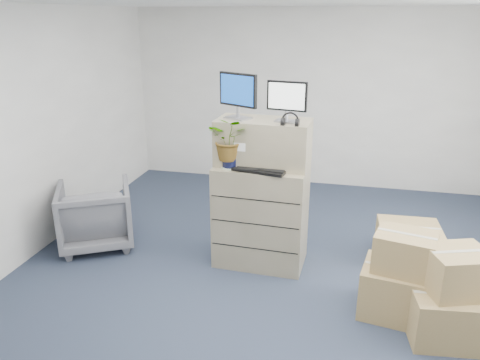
# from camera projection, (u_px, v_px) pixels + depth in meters

# --- Properties ---
(ground) EXTENTS (7.00, 7.00, 0.00)m
(ground) POSITION_uv_depth(u_px,v_px,m) (284.00, 298.00, 4.69)
(ground) COLOR #212C3D
(ground) RESTS_ON ground
(wall_back) EXTENTS (6.00, 0.02, 2.80)m
(wall_back) POSITION_uv_depth(u_px,v_px,m) (318.00, 100.00, 7.44)
(wall_back) COLOR beige
(wall_back) RESTS_ON ground
(filing_cabinet_lower) EXTENTS (1.01, 0.64, 1.15)m
(filing_cabinet_lower) POSITION_uv_depth(u_px,v_px,m) (261.00, 215.00, 5.20)
(filing_cabinet_lower) COLOR gray
(filing_cabinet_lower) RESTS_ON ground
(filing_cabinet_upper) EXTENTS (1.00, 0.53, 0.49)m
(filing_cabinet_upper) POSITION_uv_depth(u_px,v_px,m) (263.00, 142.00, 4.98)
(filing_cabinet_upper) COLOR gray
(filing_cabinet_upper) RESTS_ON filing_cabinet_lower
(monitor_left) EXTENTS (0.44, 0.28, 0.48)m
(monitor_left) POSITION_uv_depth(u_px,v_px,m) (238.00, 93.00, 4.85)
(monitor_left) COLOR #99999E
(monitor_left) RESTS_ON filing_cabinet_upper
(monitor_right) EXTENTS (0.42, 0.20, 0.41)m
(monitor_right) POSITION_uv_depth(u_px,v_px,m) (287.00, 99.00, 4.72)
(monitor_right) COLOR #99999E
(monitor_right) RESTS_ON filing_cabinet_upper
(headphones) EXTENTS (0.18, 0.03, 0.17)m
(headphones) POSITION_uv_depth(u_px,v_px,m) (290.00, 121.00, 4.63)
(headphones) COLOR black
(headphones) RESTS_ON filing_cabinet_upper
(keyboard) EXTENTS (0.59, 0.33, 0.03)m
(keyboard) POSITION_uv_depth(u_px,v_px,m) (260.00, 170.00, 4.84)
(keyboard) COLOR black
(keyboard) RESTS_ON filing_cabinet_lower
(mouse) EXTENTS (0.11, 0.08, 0.04)m
(mouse) POSITION_uv_depth(u_px,v_px,m) (289.00, 169.00, 4.86)
(mouse) COLOR silver
(mouse) RESTS_ON filing_cabinet_lower
(water_bottle) EXTENTS (0.08, 0.08, 0.29)m
(water_bottle) POSITION_uv_depth(u_px,v_px,m) (272.00, 152.00, 4.97)
(water_bottle) COLOR gray
(water_bottle) RESTS_ON filing_cabinet_lower
(phone_dock) EXTENTS (0.06, 0.05, 0.13)m
(phone_dock) POSITION_uv_depth(u_px,v_px,m) (258.00, 161.00, 5.02)
(phone_dock) COLOR silver
(phone_dock) RESTS_ON filing_cabinet_lower
(external_drive) EXTENTS (0.23, 0.17, 0.07)m
(external_drive) POSITION_uv_depth(u_px,v_px,m) (292.00, 162.00, 5.04)
(external_drive) COLOR black
(external_drive) RESTS_ON filing_cabinet_lower
(tissue_box) EXTENTS (0.31, 0.20, 0.11)m
(tissue_box) POSITION_uv_depth(u_px,v_px,m) (294.00, 154.00, 5.01)
(tissue_box) COLOR #3874BF
(tissue_box) RESTS_ON external_drive
(potted_plant) EXTENTS (0.50, 0.54, 0.45)m
(potted_plant) POSITION_uv_depth(u_px,v_px,m) (230.00, 145.00, 4.87)
(potted_plant) COLOR #B3CAA2
(potted_plant) RESTS_ON filing_cabinet_lower
(office_chair) EXTENTS (1.10, 1.08, 0.86)m
(office_chair) POSITION_uv_depth(u_px,v_px,m) (95.00, 212.00, 5.64)
(office_chair) COLOR slate
(office_chair) RESTS_ON ground
(cardboard_boxes) EXTENTS (2.32, 2.01, 0.84)m
(cardboard_boxes) POSITION_uv_depth(u_px,v_px,m) (449.00, 268.00, 4.61)
(cardboard_boxes) COLOR #9F814D
(cardboard_boxes) RESTS_ON ground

